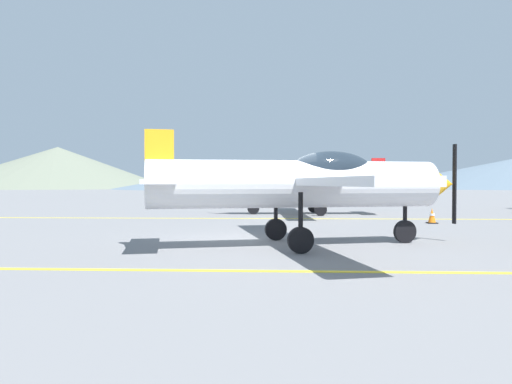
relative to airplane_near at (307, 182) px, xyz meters
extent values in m
plane|color=slate|center=(-1.05, 0.65, -1.58)|extent=(400.00, 400.00, 0.00)
cube|color=yellow|center=(-1.05, -3.28, -1.57)|extent=(80.00, 0.16, 0.01)
cube|color=yellow|center=(-1.05, 8.40, -1.57)|extent=(80.00, 0.16, 0.01)
cylinder|color=silver|center=(-0.30, -0.07, -0.04)|extent=(7.26, 2.82, 1.16)
cone|color=#F2A519|center=(3.55, 0.86, -0.04)|extent=(0.95, 1.13, 0.99)
cube|color=black|center=(3.96, 0.96, -0.04)|extent=(0.07, 0.13, 2.11)
ellipsoid|color=#1E2833|center=(0.62, 0.15, 0.30)|extent=(2.28, 1.42, 0.95)
cube|color=silver|center=(0.11, 0.03, 0.01)|extent=(3.32, 9.31, 0.17)
cube|color=silver|center=(-3.49, -0.84, 0.01)|extent=(1.36, 2.84, 0.11)
cube|color=#F2A519|center=(-3.49, -0.84, 0.59)|extent=(0.68, 0.28, 1.27)
cylinder|color=black|center=(2.57, 0.62, -0.75)|extent=(0.11, 0.11, 1.06)
cylinder|color=black|center=(2.57, 0.62, -1.28)|extent=(0.60, 0.26, 0.59)
cylinder|color=black|center=(-0.24, -1.25, -0.75)|extent=(0.11, 0.11, 1.06)
cylinder|color=black|center=(-0.24, -1.25, -1.28)|extent=(0.60, 0.26, 0.59)
cylinder|color=black|center=(-0.78, 1.01, -0.75)|extent=(0.11, 0.11, 1.06)
cylinder|color=black|center=(-0.78, 1.01, -1.28)|extent=(0.60, 0.26, 0.59)
cylinder|color=silver|center=(1.06, 11.27, -0.04)|extent=(7.24, 1.58, 1.16)
cone|color=red|center=(-2.90, 11.04, -0.04)|extent=(0.80, 1.03, 0.99)
cube|color=black|center=(-3.32, 11.01, -0.04)|extent=(0.05, 0.13, 2.11)
ellipsoid|color=#1E2833|center=(0.11, 11.21, 0.30)|extent=(2.17, 1.07, 0.95)
cube|color=silver|center=(0.64, 11.25, 0.01)|extent=(1.71, 9.35, 0.17)
cube|color=silver|center=(4.33, 11.46, 0.01)|extent=(0.90, 2.79, 0.11)
cube|color=red|center=(4.33, 11.46, 0.59)|extent=(0.67, 0.17, 1.27)
cylinder|color=black|center=(-1.90, 11.10, -0.75)|extent=(0.11, 0.11, 1.06)
cylinder|color=black|center=(-1.90, 11.10, -1.28)|extent=(0.60, 0.16, 0.59)
cylinder|color=black|center=(1.20, 12.44, -0.75)|extent=(0.11, 0.11, 1.06)
cylinder|color=black|center=(1.20, 12.44, -1.28)|extent=(0.60, 0.16, 0.59)
cylinder|color=black|center=(1.34, 10.12, -0.75)|extent=(0.11, 0.11, 1.06)
cylinder|color=black|center=(1.34, 10.12, -1.28)|extent=(0.60, 0.16, 0.59)
cube|color=black|center=(5.23, 6.36, -1.56)|extent=(0.36, 0.36, 0.04)
cone|color=orange|center=(5.23, 6.36, -1.26)|extent=(0.29, 0.29, 0.55)
cylinder|color=white|center=(5.23, 6.36, -1.23)|extent=(0.20, 0.20, 0.08)
cone|color=slate|center=(-65.64, 119.89, 4.56)|extent=(67.14, 67.14, 12.28)
cone|color=slate|center=(-7.12, 113.03, 1.74)|extent=(76.06, 76.06, 6.63)
camera|label=1|loc=(-0.79, -11.17, -0.02)|focal=31.53mm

